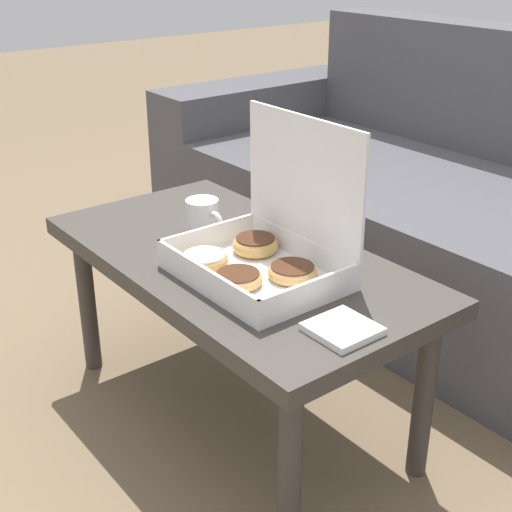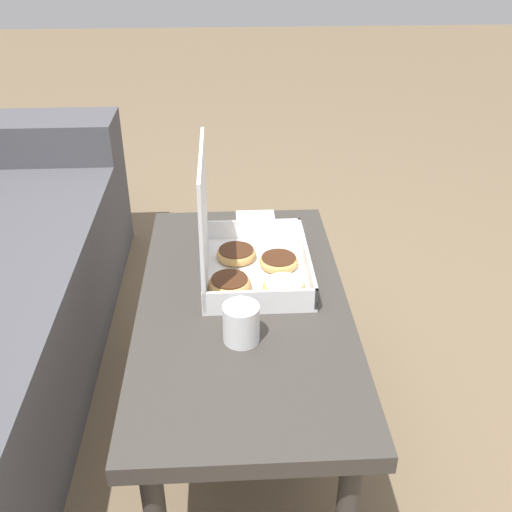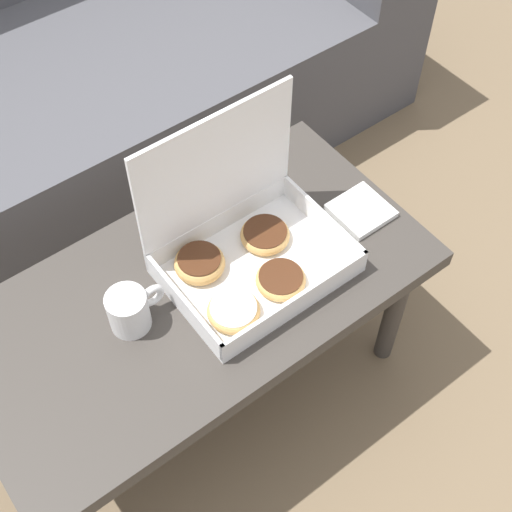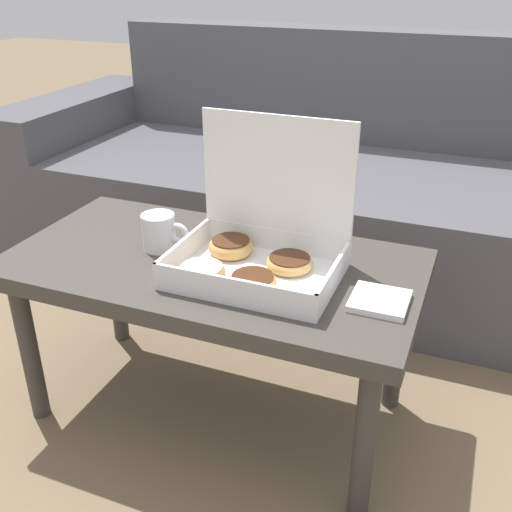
% 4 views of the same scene
% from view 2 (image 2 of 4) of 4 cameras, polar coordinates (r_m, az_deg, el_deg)
% --- Properties ---
extents(ground_plane, '(12.00, 12.00, 0.00)m').
position_cam_2_polar(ground_plane, '(1.70, -4.18, -16.47)').
color(ground_plane, '#756047').
extents(coffee_table, '(0.95, 0.49, 0.43)m').
position_cam_2_polar(coffee_table, '(1.44, -1.19, -5.98)').
color(coffee_table, '#3D3833').
rests_on(coffee_table, ground_plane).
extents(pastry_box, '(0.35, 0.27, 0.32)m').
position_cam_2_polar(pastry_box, '(1.47, -1.08, -0.11)').
color(pastry_box, white).
rests_on(pastry_box, coffee_table).
extents(coffee_mug, '(0.12, 0.08, 0.09)m').
position_cam_2_polar(coffee_mug, '(1.27, -1.42, -6.32)').
color(coffee_mug, white).
rests_on(coffee_mug, coffee_table).
extents(napkin_stack, '(0.11, 0.11, 0.01)m').
position_cam_2_polar(napkin_stack, '(1.74, -0.03, 3.35)').
color(napkin_stack, white).
rests_on(napkin_stack, coffee_table).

